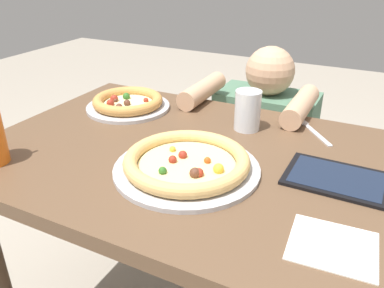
{
  "coord_description": "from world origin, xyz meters",
  "views": [
    {
      "loc": [
        0.41,
        -0.86,
        1.25
      ],
      "look_at": [
        -0.02,
        -0.01,
        0.78
      ],
      "focal_mm": 36.75,
      "sensor_mm": 36.0,
      "label": 1
    }
  ],
  "objects_px": {
    "water_cup_clear": "(248,110)",
    "tablet": "(336,179)",
    "pizza_near": "(187,163)",
    "diner_seated": "(260,164)",
    "pizza_far": "(128,103)",
    "fork": "(312,130)"
  },
  "relations": [
    {
      "from": "tablet",
      "to": "water_cup_clear",
      "type": "bearing_deg",
      "value": 147.41
    },
    {
      "from": "pizza_near",
      "to": "diner_seated",
      "type": "bearing_deg",
      "value": 90.92
    },
    {
      "from": "pizza_near",
      "to": "tablet",
      "type": "xyz_separation_m",
      "value": [
        0.34,
        0.12,
        -0.02
      ]
    },
    {
      "from": "pizza_near",
      "to": "tablet",
      "type": "height_order",
      "value": "pizza_near"
    },
    {
      "from": "pizza_far",
      "to": "fork",
      "type": "bearing_deg",
      "value": 9.14
    },
    {
      "from": "water_cup_clear",
      "to": "fork",
      "type": "distance_m",
      "value": 0.21
    },
    {
      "from": "pizza_far",
      "to": "diner_seated",
      "type": "relative_size",
      "value": 0.31
    },
    {
      "from": "diner_seated",
      "to": "pizza_far",
      "type": "bearing_deg",
      "value": -131.16
    },
    {
      "from": "fork",
      "to": "tablet",
      "type": "bearing_deg",
      "value": -67.32
    },
    {
      "from": "pizza_near",
      "to": "fork",
      "type": "bearing_deg",
      "value": 59.26
    },
    {
      "from": "pizza_far",
      "to": "tablet",
      "type": "distance_m",
      "value": 0.75
    },
    {
      "from": "tablet",
      "to": "pizza_near",
      "type": "bearing_deg",
      "value": -160.14
    },
    {
      "from": "fork",
      "to": "tablet",
      "type": "relative_size",
      "value": 0.7
    },
    {
      "from": "pizza_far",
      "to": "tablet",
      "type": "height_order",
      "value": "pizza_far"
    },
    {
      "from": "fork",
      "to": "tablet",
      "type": "height_order",
      "value": "tablet"
    },
    {
      "from": "water_cup_clear",
      "to": "diner_seated",
      "type": "xyz_separation_m",
      "value": [
        -0.06,
        0.4,
        -0.4
      ]
    },
    {
      "from": "pizza_near",
      "to": "diner_seated",
      "type": "height_order",
      "value": "diner_seated"
    },
    {
      "from": "pizza_near",
      "to": "fork",
      "type": "distance_m",
      "value": 0.46
    },
    {
      "from": "water_cup_clear",
      "to": "tablet",
      "type": "distance_m",
      "value": 0.36
    },
    {
      "from": "pizza_near",
      "to": "fork",
      "type": "xyz_separation_m",
      "value": [
        0.23,
        0.39,
        -0.02
      ]
    },
    {
      "from": "pizza_near",
      "to": "pizza_far",
      "type": "distance_m",
      "value": 0.48
    },
    {
      "from": "tablet",
      "to": "fork",
      "type": "bearing_deg",
      "value": 112.68
    }
  ]
}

